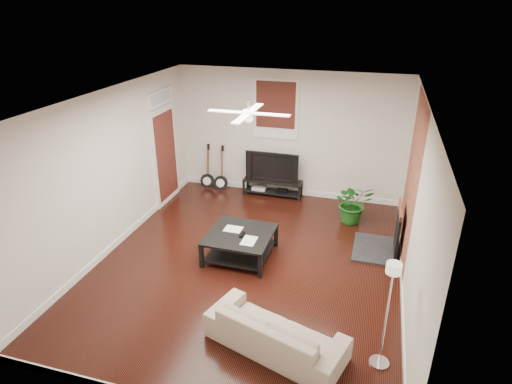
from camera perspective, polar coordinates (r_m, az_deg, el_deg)
room at (r=6.83m, az=-0.93°, el=0.58°), size 5.01×6.01×2.81m
brick_accent at (r=7.52m, az=19.87°, el=1.38°), size 0.02×2.20×2.80m
fireplace at (r=7.90m, az=16.84°, el=-4.67°), size 0.80×1.10×0.92m
window_back at (r=9.46m, az=2.62°, el=10.85°), size 1.00×0.06×1.30m
door_left at (r=9.43m, az=-11.99°, el=5.87°), size 0.08×1.00×2.50m
tv_stand at (r=9.84m, az=2.20°, el=0.56°), size 1.33×0.36×0.37m
tv at (r=9.66m, az=2.28°, el=3.50°), size 1.19×0.16×0.69m
coffee_table at (r=7.55m, az=-2.08°, el=-6.99°), size 1.10×1.10×0.46m
sofa at (r=5.78m, az=2.60°, el=-17.96°), size 1.94×1.22×0.53m
floor_lamp at (r=5.47m, az=16.86°, el=-15.43°), size 0.31×0.31×1.48m
potted_plant at (r=8.79m, az=12.74°, el=-1.43°), size 0.92×0.86×0.84m
guitar_left at (r=10.15m, az=-6.54°, el=3.28°), size 0.35×0.27×1.07m
guitar_right at (r=10.00m, az=-4.74°, el=3.03°), size 0.37×0.30×1.07m
ceiling_fan at (r=6.44m, az=-1.00°, el=10.41°), size 1.24×1.24×0.32m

